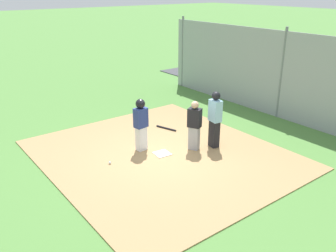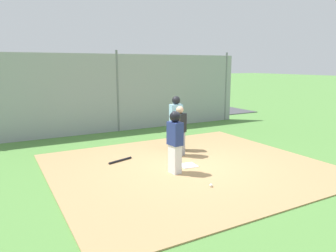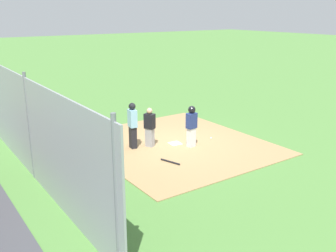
% 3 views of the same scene
% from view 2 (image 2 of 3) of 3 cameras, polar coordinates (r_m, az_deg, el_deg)
% --- Properties ---
extents(ground_plane, '(140.00, 140.00, 0.00)m').
position_cam_2_polar(ground_plane, '(8.83, 3.65, -7.34)').
color(ground_plane, '#51843D').
extents(dirt_infield, '(7.20, 6.40, 0.03)m').
position_cam_2_polar(dirt_infield, '(8.82, 3.65, -7.25)').
color(dirt_infield, '#A88456').
rests_on(dirt_infield, ground_plane).
extents(home_plate, '(0.48, 0.48, 0.02)m').
position_cam_2_polar(home_plate, '(8.82, 3.65, -7.09)').
color(home_plate, white).
rests_on(home_plate, dirt_infield).
extents(catcher, '(0.46, 0.40, 1.53)m').
position_cam_2_polar(catcher, '(9.58, 2.12, -0.80)').
color(catcher, '#9E9EA3').
rests_on(catcher, dirt_infield).
extents(umpire, '(0.41, 0.31, 1.76)m').
position_cam_2_polar(umpire, '(10.18, 1.44, 0.74)').
color(umpire, black).
rests_on(umpire, dirt_infield).
extents(runner, '(0.30, 0.41, 1.61)m').
position_cam_2_polar(runner, '(8.00, 1.27, -2.25)').
color(runner, silver).
rests_on(runner, dirt_infield).
extents(baseball_bat, '(0.78, 0.31, 0.06)m').
position_cam_2_polar(baseball_bat, '(9.28, -8.59, -6.14)').
color(baseball_bat, black).
rests_on(baseball_bat, dirt_infield).
extents(baseball, '(0.07, 0.07, 0.07)m').
position_cam_2_polar(baseball, '(7.41, 7.77, -10.54)').
color(baseball, white).
rests_on(baseball, dirt_infield).
extents(backstop_fence, '(12.00, 0.10, 3.35)m').
position_cam_2_polar(backstop_fence, '(13.36, -9.08, 5.86)').
color(backstop_fence, '#93999E').
rests_on(backstop_fence, ground_plane).
extents(parking_lot, '(18.00, 5.20, 0.04)m').
position_cam_2_polar(parking_lot, '(17.00, -13.14, 1.42)').
color(parking_lot, '#424247').
rests_on(parking_lot, ground_plane).
extents(parked_car_red, '(4.40, 2.33, 1.28)m').
position_cam_2_polar(parked_car_red, '(16.57, -12.97, 3.26)').
color(parked_car_red, maroon).
rests_on(parked_car_red, parking_lot).
extents(parked_car_blue, '(4.26, 2.00, 1.28)m').
position_cam_2_polar(parked_car_blue, '(16.75, -25.02, 2.58)').
color(parked_car_blue, '#28428C').
rests_on(parked_car_blue, parking_lot).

